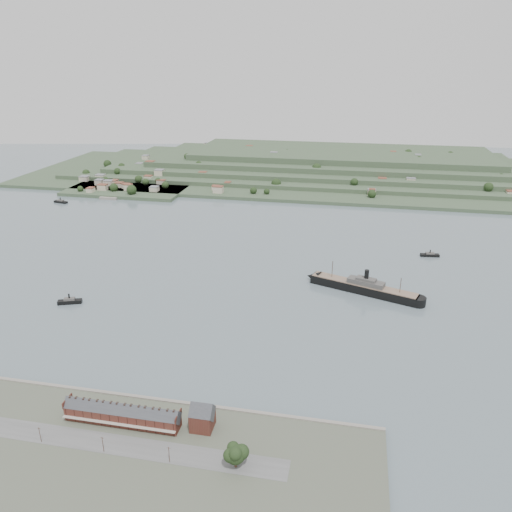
% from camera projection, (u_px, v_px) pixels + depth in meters
% --- Properties ---
extents(ground, '(1400.00, 1400.00, 0.00)m').
position_uv_depth(ground, '(231.00, 281.00, 384.69)').
color(ground, slate).
rests_on(ground, ground).
extents(near_shore, '(220.00, 80.00, 2.60)m').
position_uv_depth(near_shore, '(126.00, 456.00, 214.19)').
color(near_shore, '#4C5142').
rests_on(near_shore, ground).
extents(terrace_row, '(55.60, 9.80, 11.07)m').
position_uv_depth(terrace_row, '(122.00, 414.00, 230.93)').
color(terrace_row, '#4F241C').
rests_on(terrace_row, ground).
extents(gabled_building, '(10.40, 10.18, 14.09)m').
position_uv_depth(gabled_building, '(202.00, 417.00, 227.23)').
color(gabled_building, '#4F241C').
rests_on(gabled_building, ground).
extents(far_peninsula, '(760.00, 309.00, 30.00)m').
position_uv_depth(far_peninsula, '(314.00, 166.00, 733.30)').
color(far_peninsula, '#354930').
rests_on(far_peninsula, ground).
extents(steamship, '(87.39, 39.25, 21.77)m').
position_uv_depth(steamship, '(360.00, 287.00, 366.14)').
color(steamship, black).
rests_on(steamship, ground).
extents(tugboat, '(16.83, 9.70, 7.35)m').
position_uv_depth(tugboat, '(70.00, 301.00, 349.39)').
color(tugboat, black).
rests_on(tugboat, ground).
extents(ferry_west, '(17.96, 8.20, 6.51)m').
position_uv_depth(ferry_west, '(61.00, 202.00, 592.44)').
color(ferry_west, black).
rests_on(ferry_west, ground).
extents(ferry_east, '(16.33, 6.30, 5.97)m').
position_uv_depth(ferry_east, '(430.00, 255.00, 432.63)').
color(ferry_east, black).
rests_on(ferry_east, ground).
extents(fig_tree, '(10.41, 9.02, 11.62)m').
position_uv_depth(fig_tree, '(236.00, 454.00, 204.61)').
color(fig_tree, '#452D1F').
rests_on(fig_tree, ground).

